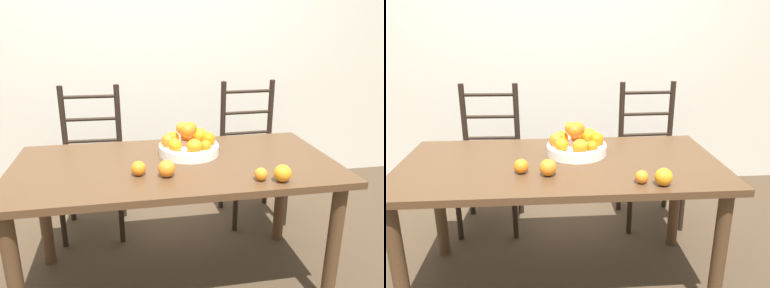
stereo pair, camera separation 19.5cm
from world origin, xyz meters
TOP-DOWN VIEW (x-y plane):
  - ground_plane at (0.00, 0.00)m, footprint 12.00×12.00m
  - wall_back at (0.00, 1.45)m, footprint 8.00×0.06m
  - dining_table at (0.00, 0.00)m, footprint 1.67×0.82m
  - fruit_bowl at (0.09, 0.12)m, footprint 0.33×0.33m
  - orange_loose_0 at (-0.19, -0.14)m, footprint 0.07×0.07m
  - orange_loose_1 at (0.45, -0.33)m, footprint 0.08×0.08m
  - orange_loose_2 at (0.36, -0.30)m, footprint 0.06×0.06m
  - orange_loose_3 at (-0.06, -0.18)m, footprint 0.08×0.08m
  - chair_left at (-0.49, 0.71)m, footprint 0.43×0.41m
  - chair_right at (0.67, 0.71)m, footprint 0.43×0.41m

SIDE VIEW (x-z plane):
  - ground_plane at x=0.00m, z-range 0.00..0.00m
  - chair_left at x=-0.49m, z-range -0.04..0.98m
  - chair_right at x=0.67m, z-range -0.04..0.98m
  - dining_table at x=0.00m, z-range 0.27..1.01m
  - orange_loose_2 at x=0.36m, z-range 0.74..0.80m
  - orange_loose_0 at x=-0.19m, z-range 0.74..0.81m
  - orange_loose_1 at x=0.45m, z-range 0.74..0.82m
  - orange_loose_3 at x=-0.06m, z-range 0.74..0.82m
  - fruit_bowl at x=0.09m, z-range 0.71..0.89m
  - wall_back at x=0.00m, z-range 0.00..2.60m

